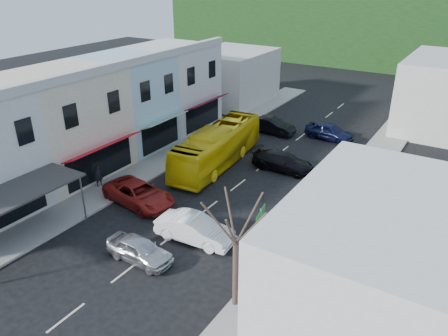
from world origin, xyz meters
TOP-DOWN VIEW (x-y plane):
  - ground at (0.00, 0.00)m, footprint 120.00×120.00m
  - sidewalk_left at (-7.50, 10.00)m, footprint 3.00×52.00m
  - sidewalk_right at (7.50, 10.00)m, footprint 3.00×52.00m
  - shopfront_row at (-12.49, 5.00)m, footprint 8.25×30.00m
  - right_building at (13.50, -4.00)m, footprint 8.00×9.00m
  - distant_block_left at (-12.00, 27.00)m, footprint 8.00×10.00m
  - distant_block_right at (11.00, 30.00)m, footprint 8.00×12.00m
  - hillside at (-1.45, 65.09)m, footprint 80.00×26.00m
  - bus at (-3.35, 10.39)m, footprint 3.59×11.79m
  - car_silver at (-0.03, -2.81)m, footprint 4.43×1.86m
  - car_white at (1.46, 0.37)m, footprint 4.53×2.15m
  - car_red at (-4.38, 1.99)m, footprint 4.82×2.51m
  - car_black_near at (1.68, 12.21)m, footprint 4.50×1.85m
  - car_navy_mid at (2.51, 20.80)m, footprint 4.59×2.33m
  - car_black_far at (-2.90, 19.47)m, footprint 4.48×2.00m
  - pedestrian_left at (-8.50, 2.27)m, footprint 0.57×0.70m
  - direction_sign at (5.80, 0.26)m, footprint 0.80×1.66m
  - street_tree at (6.30, -3.14)m, footprint 3.60×3.60m
  - traffic_signal at (6.12, 31.85)m, footprint 0.62×1.13m

SIDE VIEW (x-z plane):
  - ground at x=0.00m, z-range 0.00..0.00m
  - sidewalk_left at x=-7.50m, z-range 0.00..0.15m
  - sidewalk_right at x=7.50m, z-range 0.00..0.15m
  - car_silver at x=-0.03m, z-range 0.00..1.40m
  - car_white at x=1.46m, z-range 0.00..1.40m
  - car_red at x=-4.38m, z-range 0.00..1.40m
  - car_black_near at x=1.68m, z-range 0.00..1.40m
  - car_navy_mid at x=2.51m, z-range 0.00..1.40m
  - car_black_far at x=-2.90m, z-range 0.00..1.40m
  - pedestrian_left at x=-8.50m, z-range 0.15..1.85m
  - bus at x=-3.35m, z-range 0.00..3.10m
  - direction_sign at x=5.80m, z-range 0.00..3.54m
  - traffic_signal at x=6.12m, z-range 0.00..5.47m
  - distant_block_left at x=-12.00m, z-range 0.00..6.00m
  - distant_block_right at x=11.00m, z-range 0.00..7.00m
  - street_tree at x=6.30m, z-range 0.00..7.12m
  - shopfront_row at x=-12.49m, z-range 0.00..8.00m
  - right_building at x=13.50m, z-range 0.00..8.00m
  - hillside at x=-1.45m, z-range -0.27..13.73m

